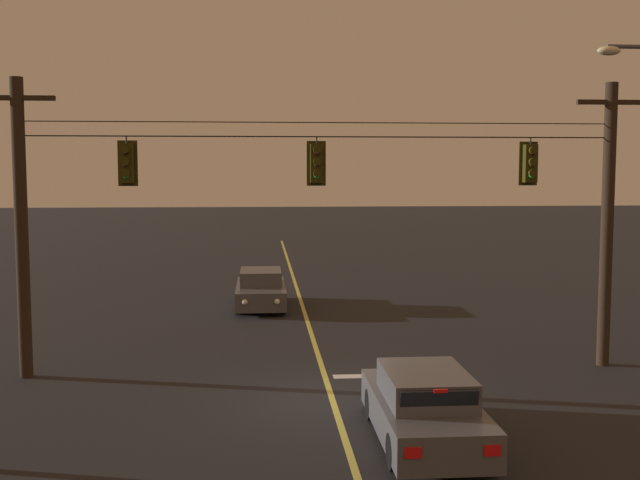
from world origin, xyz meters
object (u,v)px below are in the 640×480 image
Objects in this scene: traffic_light_leftmost at (127,163)px; traffic_light_left_inner at (317,163)px; car_oncoming_lead at (261,290)px; traffic_light_centre at (530,163)px; car_waiting_near_lane at (424,408)px.

traffic_light_leftmost is 4.66m from traffic_light_left_inner.
car_oncoming_lead is at bearing 98.53° from traffic_light_left_inner.
car_oncoming_lead is (-1.40, 9.33, -4.64)m from traffic_light_left_inner.
traffic_light_left_inner is 5.46m from traffic_light_centre.
car_waiting_near_lane is at bearing -39.82° from traffic_light_leftmost.
traffic_light_centre is (5.46, 0.00, 0.00)m from traffic_light_left_inner.
traffic_light_leftmost and traffic_light_left_inner have the same top height.
car_oncoming_lead is (-6.86, 9.33, -4.64)m from traffic_light_centre.
traffic_light_left_inner is 0.28× the size of car_waiting_near_lane.
car_waiting_near_lane is 0.98× the size of car_oncoming_lead.
traffic_light_leftmost is 0.28× the size of car_waiting_near_lane.
car_waiting_near_lane is at bearing -72.69° from traffic_light_left_inner.
traffic_light_centre is 0.28× the size of car_oncoming_lead.
traffic_light_leftmost is 1.00× the size of traffic_light_left_inner.
traffic_light_centre is at bearing 0.00° from traffic_light_leftmost.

